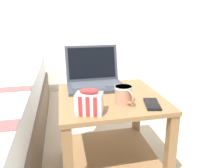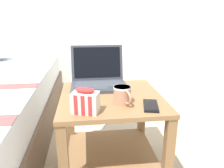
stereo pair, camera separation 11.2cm
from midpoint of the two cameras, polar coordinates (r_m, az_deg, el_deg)
The scene contains 5 objects.
bedside_table at distance 1.25m, azimuth 2.35°, elevation -10.60°, with size 0.54×0.55×0.49m.
laptop at distance 1.34m, azimuth -1.21°, elevation 1.54°, with size 0.33×0.28×0.23m.
mug_front_left at distance 1.07m, azimuth 5.75°, elevation -2.72°, with size 0.09×0.12×0.09m.
snack_bag at distance 0.97m, azimuth -3.70°, elevation -4.61°, with size 0.13×0.10×0.12m.
cell_phone at distance 1.07m, azimuth 13.06°, elevation -5.56°, with size 0.10×0.16×0.01m.
Camera 2 is at (-0.13, -1.10, 0.90)m, focal length 35.00 mm.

